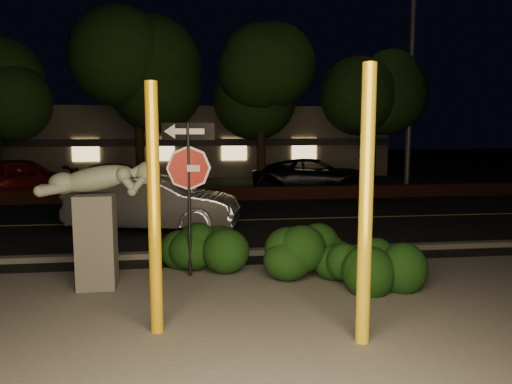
{
  "coord_description": "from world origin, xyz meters",
  "views": [
    {
      "loc": [
        -0.46,
        -7.83,
        2.8
      ],
      "look_at": [
        0.76,
        1.39,
        1.6
      ],
      "focal_mm": 35.0,
      "sensor_mm": 36.0,
      "label": 1
    }
  ],
  "objects_px": {
    "parked_car_red": "(22,178)",
    "parked_car_dark": "(314,176)",
    "yellow_pole_right": "(366,208)",
    "sculpture": "(98,211)",
    "yellow_pole_left": "(154,211)",
    "silver_sedan": "(154,203)",
    "streetlight": "(407,37)",
    "parked_car_darkred": "(121,179)",
    "signpost": "(189,169)"
  },
  "relations": [
    {
      "from": "silver_sedan",
      "to": "parked_car_red",
      "type": "bearing_deg",
      "value": 50.42
    },
    {
      "from": "parked_car_red",
      "to": "yellow_pole_left",
      "type": "bearing_deg",
      "value": -164.81
    },
    {
      "from": "yellow_pole_left",
      "to": "silver_sedan",
      "type": "bearing_deg",
      "value": 94.21
    },
    {
      "from": "yellow_pole_left",
      "to": "parked_car_darkred",
      "type": "xyz_separation_m",
      "value": [
        -2.43,
        15.05,
        -1.05
      ]
    },
    {
      "from": "streetlight",
      "to": "parked_car_darkred",
      "type": "bearing_deg",
      "value": -166.68
    },
    {
      "from": "sculpture",
      "to": "parked_car_dark",
      "type": "height_order",
      "value": "sculpture"
    },
    {
      "from": "yellow_pole_left",
      "to": "parked_car_dark",
      "type": "xyz_separation_m",
      "value": [
        5.81,
        14.22,
        -0.96
      ]
    },
    {
      "from": "sculpture",
      "to": "silver_sedan",
      "type": "xyz_separation_m",
      "value": [
        0.6,
        4.93,
        -0.61
      ]
    },
    {
      "from": "silver_sedan",
      "to": "yellow_pole_right",
      "type": "bearing_deg",
      "value": -145.61
    },
    {
      "from": "streetlight",
      "to": "signpost",
      "type": "bearing_deg",
      "value": -110.18
    },
    {
      "from": "silver_sedan",
      "to": "parked_car_dark",
      "type": "height_order",
      "value": "silver_sedan"
    },
    {
      "from": "parked_car_red",
      "to": "parked_car_dark",
      "type": "height_order",
      "value": "parked_car_red"
    },
    {
      "from": "yellow_pole_left",
      "to": "silver_sedan",
      "type": "distance_m",
      "value": 7.15
    },
    {
      "from": "yellow_pole_left",
      "to": "parked_car_dark",
      "type": "relative_size",
      "value": 0.64
    },
    {
      "from": "parked_car_red",
      "to": "parked_car_dark",
      "type": "xyz_separation_m",
      "value": [
        11.97,
        0.04,
        -0.09
      ]
    },
    {
      "from": "sculpture",
      "to": "yellow_pole_left",
      "type": "bearing_deg",
      "value": -63.64
    },
    {
      "from": "signpost",
      "to": "streetlight",
      "type": "relative_size",
      "value": 0.26
    },
    {
      "from": "yellow_pole_right",
      "to": "silver_sedan",
      "type": "distance_m",
      "value": 8.46
    },
    {
      "from": "yellow_pole_left",
      "to": "signpost",
      "type": "bearing_deg",
      "value": 79.81
    },
    {
      "from": "parked_car_red",
      "to": "signpost",
      "type": "bearing_deg",
      "value": -158.67
    },
    {
      "from": "yellow_pole_right",
      "to": "signpost",
      "type": "distance_m",
      "value": 3.93
    },
    {
      "from": "sculpture",
      "to": "parked_car_red",
      "type": "bearing_deg",
      "value": 111.54
    },
    {
      "from": "signpost",
      "to": "parked_car_darkred",
      "type": "height_order",
      "value": "signpost"
    },
    {
      "from": "yellow_pole_right",
      "to": "sculpture",
      "type": "relative_size",
      "value": 1.62
    },
    {
      "from": "yellow_pole_left",
      "to": "parked_car_dark",
      "type": "height_order",
      "value": "yellow_pole_left"
    },
    {
      "from": "silver_sedan",
      "to": "parked_car_dark",
      "type": "relative_size",
      "value": 0.87
    },
    {
      "from": "parked_car_dark",
      "to": "streetlight",
      "type": "bearing_deg",
      "value": -78.82
    },
    {
      "from": "parked_car_darkred",
      "to": "parked_car_red",
      "type": "bearing_deg",
      "value": 77.51
    },
    {
      "from": "yellow_pole_left",
      "to": "sculpture",
      "type": "bearing_deg",
      "value": 117.54
    },
    {
      "from": "streetlight",
      "to": "parked_car_dark",
      "type": "distance_m",
      "value": 7.0
    },
    {
      "from": "signpost",
      "to": "parked_car_dark",
      "type": "relative_size",
      "value": 0.54
    },
    {
      "from": "signpost",
      "to": "streetlight",
      "type": "height_order",
      "value": "streetlight"
    },
    {
      "from": "silver_sedan",
      "to": "parked_car_red",
      "type": "relative_size",
      "value": 0.95
    },
    {
      "from": "signpost",
      "to": "silver_sedan",
      "type": "height_order",
      "value": "signpost"
    },
    {
      "from": "yellow_pole_left",
      "to": "streetlight",
      "type": "bearing_deg",
      "value": 55.37
    },
    {
      "from": "yellow_pole_left",
      "to": "streetlight",
      "type": "distance_m",
      "value": 17.62
    },
    {
      "from": "yellow_pole_left",
      "to": "sculpture",
      "type": "relative_size",
      "value": 1.53
    },
    {
      "from": "sculpture",
      "to": "parked_car_dark",
      "type": "distance_m",
      "value": 13.94
    },
    {
      "from": "parked_car_dark",
      "to": "parked_car_darkred",
      "type": "bearing_deg",
      "value": 99.78
    },
    {
      "from": "streetlight",
      "to": "parked_car_darkred",
      "type": "distance_m",
      "value": 13.49
    },
    {
      "from": "yellow_pole_left",
      "to": "yellow_pole_right",
      "type": "bearing_deg",
      "value": -14.39
    },
    {
      "from": "sculpture",
      "to": "streetlight",
      "type": "distance_m",
      "value": 16.78
    },
    {
      "from": "yellow_pole_right",
      "to": "parked_car_darkred",
      "type": "height_order",
      "value": "yellow_pole_right"
    },
    {
      "from": "yellow_pole_left",
      "to": "parked_car_red",
      "type": "xyz_separation_m",
      "value": [
        -6.16,
        14.18,
        -0.88
      ]
    },
    {
      "from": "parked_car_red",
      "to": "streetlight",
      "type": "bearing_deg",
      "value": -99.19
    },
    {
      "from": "streetlight",
      "to": "parked_car_darkred",
      "type": "xyz_separation_m",
      "value": [
        -12.05,
        1.12,
        -5.96
      ]
    },
    {
      "from": "sculpture",
      "to": "parked_car_dark",
      "type": "bearing_deg",
      "value": 58.98
    },
    {
      "from": "yellow_pole_right",
      "to": "parked_car_dark",
      "type": "height_order",
      "value": "yellow_pole_right"
    },
    {
      "from": "parked_car_red",
      "to": "parked_car_darkred",
      "type": "relative_size",
      "value": 1.08
    },
    {
      "from": "sculpture",
      "to": "silver_sedan",
      "type": "distance_m",
      "value": 5.0
    }
  ]
}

